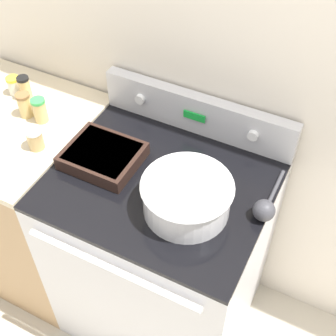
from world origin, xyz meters
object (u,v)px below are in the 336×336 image
(casserole_dish, at_px, (103,155))
(spice_jar_brown_cap, at_px, (25,105))
(spice_jar_green_cap, at_px, (40,110))
(spice_jar_black_cap, at_px, (25,89))
(ladle, at_px, (265,209))
(mixing_bowl, at_px, (187,196))
(spice_jar_white_cap, at_px, (35,139))
(spice_jar_yellow_cap, at_px, (14,86))

(casserole_dish, distance_m, spice_jar_brown_cap, 0.42)
(spice_jar_green_cap, distance_m, spice_jar_black_cap, 0.16)
(spice_jar_brown_cap, height_order, spice_jar_black_cap, spice_jar_black_cap)
(casserole_dish, xyz_separation_m, ladle, (0.62, 0.03, 0.00))
(mixing_bowl, bearing_deg, spice_jar_green_cap, 168.77)
(mixing_bowl, relative_size, spice_jar_white_cap, 3.54)
(ladle, distance_m, spice_jar_brown_cap, 1.03)
(spice_jar_white_cap, relative_size, spice_jar_brown_cap, 0.83)
(spice_jar_yellow_cap, bearing_deg, casserole_dish, -17.01)
(ladle, xyz_separation_m, spice_jar_green_cap, (-0.95, 0.05, 0.03))
(casserole_dish, relative_size, spice_jar_black_cap, 2.41)
(spice_jar_yellow_cap, bearing_deg, spice_jar_brown_cap, -34.48)
(spice_jar_brown_cap, distance_m, spice_jar_yellow_cap, 0.17)
(casserole_dish, relative_size, spice_jar_brown_cap, 2.57)
(ladle, relative_size, spice_jar_white_cap, 3.06)
(spice_jar_green_cap, distance_m, spice_jar_brown_cap, 0.07)
(casserole_dish, xyz_separation_m, spice_jar_yellow_cap, (-0.55, 0.17, 0.02))
(ladle, xyz_separation_m, spice_jar_black_cap, (-1.09, 0.13, 0.03))
(spice_jar_white_cap, xyz_separation_m, spice_jar_yellow_cap, (-0.29, 0.23, -0.00))
(spice_jar_green_cap, bearing_deg, spice_jar_brown_cap, -179.88)
(casserole_dish, height_order, spice_jar_yellow_cap, spice_jar_yellow_cap)
(spice_jar_white_cap, height_order, spice_jar_black_cap, spice_jar_black_cap)
(spice_jar_brown_cap, bearing_deg, spice_jar_yellow_cap, 145.52)
(spice_jar_black_cap, bearing_deg, spice_jar_yellow_cap, 171.76)
(casserole_dish, bearing_deg, spice_jar_green_cap, 167.55)
(mixing_bowl, relative_size, casserole_dish, 1.14)
(spice_jar_black_cap, bearing_deg, spice_jar_brown_cap, -52.14)
(spice_jar_green_cap, bearing_deg, ladle, -2.83)
(spice_jar_green_cap, xyz_separation_m, spice_jar_yellow_cap, (-0.21, 0.09, -0.01))
(mixing_bowl, xyz_separation_m, spice_jar_white_cap, (-0.63, 0.01, -0.02))
(casserole_dish, xyz_separation_m, spice_jar_black_cap, (-0.48, 0.16, 0.04))
(spice_jar_brown_cap, bearing_deg, casserole_dish, -10.22)
(spice_jar_green_cap, height_order, spice_jar_brown_cap, same)
(spice_jar_white_cap, relative_size, spice_jar_black_cap, 0.78)
(ladle, bearing_deg, spice_jar_brown_cap, 177.39)
(spice_jar_brown_cap, relative_size, spice_jar_black_cap, 0.93)
(spice_jar_white_cap, bearing_deg, spice_jar_black_cap, 135.15)
(spice_jar_brown_cap, distance_m, spice_jar_black_cap, 0.11)
(casserole_dish, xyz_separation_m, spice_jar_white_cap, (-0.26, -0.06, 0.02))
(casserole_dish, relative_size, spice_jar_yellow_cap, 3.30)
(spice_jar_white_cap, distance_m, spice_jar_green_cap, 0.16)
(spice_jar_black_cap, bearing_deg, spice_jar_green_cap, -30.71)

